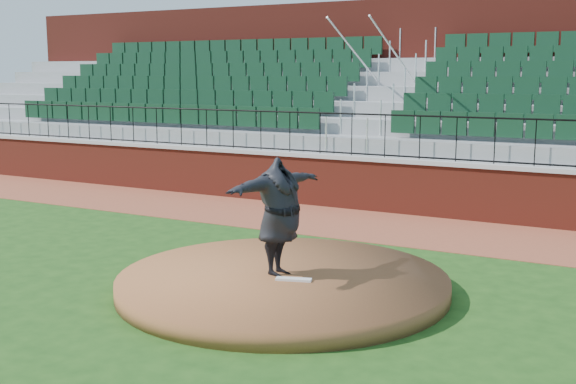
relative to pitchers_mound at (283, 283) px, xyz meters
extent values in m
plane|color=#1D4513|center=(-0.58, -0.28, -0.12)|extent=(90.00, 90.00, 0.00)
cube|color=brown|center=(-0.58, 5.12, -0.12)|extent=(34.00, 3.20, 0.01)
cube|color=maroon|center=(-0.58, 6.72, 0.47)|extent=(34.00, 0.35, 1.20)
cube|color=#B7B7B7|center=(-0.58, 6.72, 1.12)|extent=(34.00, 0.45, 0.10)
cube|color=maroon|center=(-0.58, 12.25, 2.62)|extent=(34.00, 0.50, 5.50)
cylinder|color=brown|center=(0.00, 0.00, 0.00)|extent=(5.01, 5.01, 0.25)
cube|color=white|center=(0.29, -0.18, 0.14)|extent=(0.54, 0.29, 0.04)
imported|color=black|center=(-0.05, 0.00, 1.02)|extent=(0.84, 2.25, 1.79)
camera|label=1|loc=(5.17, -9.22, 3.15)|focal=45.02mm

